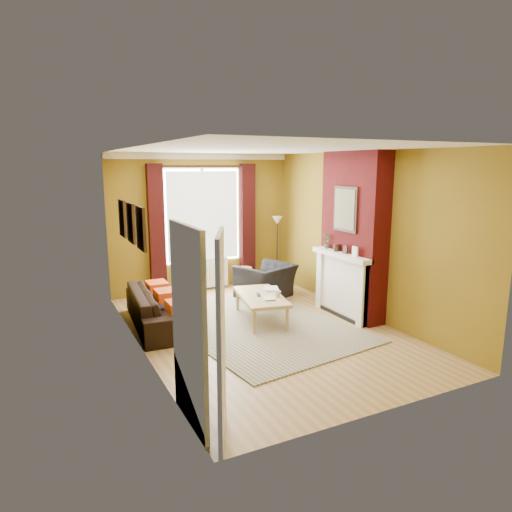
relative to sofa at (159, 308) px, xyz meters
name	(u,v)px	position (x,y,z in m)	size (l,w,h in m)	color
ground	(263,330)	(1.42, -0.92, -0.30)	(5.50, 5.50, 0.00)	#997545
room_walls	(289,239)	(2.05, -0.64, 1.08)	(3.82, 5.54, 2.83)	olive
striped_rug	(258,325)	(1.43, -0.72, -0.29)	(2.91, 3.72, 0.02)	#306384
sofa	(159,308)	(0.00, 0.00, 0.00)	(2.05, 0.80, 0.60)	black
armchair	(266,281)	(2.29, 0.66, 0.03)	(1.01, 0.88, 0.65)	black
coffee_table	(261,298)	(1.59, -0.51, 0.10)	(0.92, 1.44, 0.44)	tan
wicker_stool	(244,278)	(2.19, 1.48, -0.08)	(0.40, 0.40, 0.45)	olive
floor_lamp	(277,231)	(2.97, 1.43, 0.88)	(0.29, 0.29, 1.50)	black
book_a	(263,299)	(1.51, -0.75, 0.16)	(0.18, 0.25, 0.02)	#999999
book_b	(265,289)	(1.81, -0.24, 0.16)	(0.23, 0.32, 0.02)	#999999
mug	(278,294)	(1.79, -0.73, 0.19)	(0.10, 0.10, 0.10)	#999999
tv_remote	(258,295)	(1.54, -0.51, 0.16)	(0.11, 0.18, 0.02)	#272729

